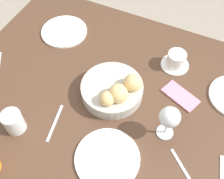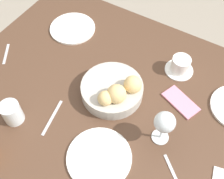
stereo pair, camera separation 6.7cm
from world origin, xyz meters
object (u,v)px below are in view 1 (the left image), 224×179
at_px(bread_basket, 114,90).
at_px(coffee_cup, 176,60).
at_px(plate_near_right, 64,31).
at_px(wine_glass, 170,118).
at_px(fork_silver, 184,169).
at_px(knife_silver, 55,123).
at_px(plate_far_center, 107,158).
at_px(water_tumbler, 14,122).
at_px(cell_phone, 180,96).

relative_size(bread_basket, coffee_cup, 2.03).
relative_size(plate_near_right, wine_glass, 1.41).
bearing_deg(bread_basket, plate_near_right, -32.00).
distance_m(bread_basket, wine_glass, 0.26).
xyz_separation_m(bread_basket, wine_glass, (-0.24, 0.07, 0.07)).
relative_size(fork_silver, knife_silver, 0.80).
bearing_deg(fork_silver, wine_glass, -45.24).
height_order(plate_far_center, wine_glass, wine_glass).
distance_m(plate_near_right, coffee_cup, 0.55).
height_order(plate_far_center, coffee_cup, coffee_cup).
xyz_separation_m(plate_near_right, knife_silver, (-0.22, 0.45, -0.00)).
bearing_deg(water_tumbler, cell_phone, -142.43).
relative_size(wine_glass, cell_phone, 0.94).
height_order(coffee_cup, knife_silver, coffee_cup).
bearing_deg(knife_silver, fork_silver, -176.14).
distance_m(water_tumbler, cell_phone, 0.66).
distance_m(wine_glass, fork_silver, 0.19).
distance_m(water_tumbler, wine_glass, 0.56).
relative_size(plate_near_right, fork_silver, 1.70).
bearing_deg(fork_silver, coffee_cup, -68.47).
distance_m(plate_near_right, knife_silver, 0.50).
relative_size(wine_glass, coffee_cup, 1.26).
xyz_separation_m(plate_far_center, water_tumbler, (0.37, 0.03, 0.04)).
xyz_separation_m(coffee_cup, knife_silver, (0.33, 0.47, -0.03)).
height_order(plate_far_center, water_tumbler, water_tumbler).
height_order(water_tumbler, cell_phone, water_tumbler).
bearing_deg(water_tumbler, fork_silver, -169.84).
distance_m(plate_near_right, water_tumbler, 0.53).
height_order(plate_far_center, knife_silver, plate_far_center).
relative_size(water_tumbler, cell_phone, 0.55).
bearing_deg(bread_basket, fork_silver, 152.94).
distance_m(water_tumbler, fork_silver, 0.63).
relative_size(plate_near_right, water_tumbler, 2.40).
xyz_separation_m(water_tumbler, fork_silver, (-0.62, -0.11, -0.04)).
bearing_deg(water_tumbler, plate_near_right, -78.94).
relative_size(coffee_cup, knife_silver, 0.76).
bearing_deg(cell_phone, water_tumbler, 37.57).
bearing_deg(plate_far_center, fork_silver, -163.10).
distance_m(wine_glass, cell_phone, 0.21).
xyz_separation_m(wine_glass, coffee_cup, (0.07, -0.33, -0.08)).
relative_size(plate_near_right, plate_far_center, 0.95).
bearing_deg(bread_basket, wine_glass, 163.57).
xyz_separation_m(coffee_cup, fork_silver, (-0.17, 0.44, -0.03)).
bearing_deg(knife_silver, water_tumbler, 32.82).
bearing_deg(wine_glass, water_tumbler, 22.92).
height_order(plate_near_right, plate_far_center, same).
distance_m(plate_near_right, cell_phone, 0.63).
height_order(bread_basket, knife_silver, bread_basket).
bearing_deg(coffee_cup, cell_phone, 115.71).
relative_size(plate_near_right, knife_silver, 1.36).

